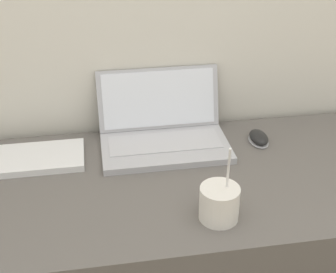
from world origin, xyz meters
The scene contains 5 objects.
desk centered at (0.00, 0.30, 0.37)m, with size 1.45×0.59×0.73m.
laptop centered at (-0.08, 0.49, 0.78)m, with size 0.38×0.27×0.20m.
drink_cup centered at (0.00, 0.11, 0.78)m, with size 0.10×0.10×0.21m.
computer_mouse centered at (0.22, 0.45, 0.75)m, with size 0.06×0.09×0.03m.
external_keyboard centered at (-0.50, 0.45, 0.74)m, with size 0.37×0.16×0.02m.
Camera 1 is at (-0.27, -0.74, 1.46)m, focal length 50.00 mm.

